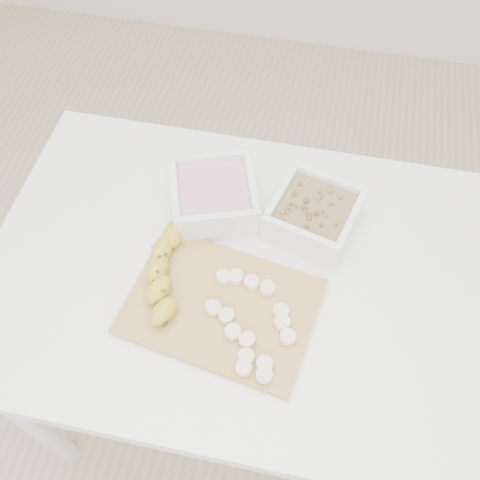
% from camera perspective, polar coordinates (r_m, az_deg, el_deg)
% --- Properties ---
extents(ground, '(3.50, 3.50, 0.00)m').
position_cam_1_polar(ground, '(1.74, -0.21, -15.60)').
color(ground, '#C6AD89').
rests_on(ground, ground).
extents(table, '(1.00, 0.70, 0.75)m').
position_cam_1_polar(table, '(1.14, -0.31, -5.56)').
color(table, white).
rests_on(table, ground).
extents(bowl_yogurt, '(0.22, 0.22, 0.08)m').
position_cam_1_polar(bowl_yogurt, '(1.10, -2.80, 4.70)').
color(bowl_yogurt, white).
rests_on(bowl_yogurt, table).
extents(bowl_granola, '(0.20, 0.20, 0.08)m').
position_cam_1_polar(bowl_granola, '(1.09, 7.89, 2.73)').
color(bowl_granola, white).
rests_on(bowl_granola, table).
extents(cutting_board, '(0.38, 0.30, 0.01)m').
position_cam_1_polar(cutting_board, '(1.01, -1.99, -7.10)').
color(cutting_board, '#BB8947').
rests_on(cutting_board, table).
extents(banana, '(0.07, 0.22, 0.04)m').
position_cam_1_polar(banana, '(1.02, -8.05, -3.51)').
color(banana, gold).
rests_on(banana, cutting_board).
extents(banana_slices, '(0.17, 0.21, 0.02)m').
position_cam_1_polar(banana_slices, '(0.97, 1.18, -8.78)').
color(banana_slices, '#F5E2B8').
rests_on(banana_slices, cutting_board).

